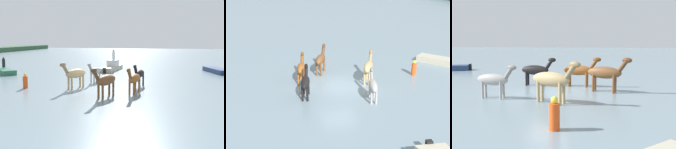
# 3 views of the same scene
# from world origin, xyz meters

# --- Properties ---
(ground_plane) EXTENTS (152.90, 152.90, 0.00)m
(ground_plane) POSITION_xyz_m (0.00, 0.00, 0.00)
(ground_plane) COLOR gray
(horse_rear_stallion) EXTENTS (2.35, 0.86, 1.81)m
(horse_rear_stallion) POSITION_xyz_m (1.29, -2.43, 1.00)
(horse_rear_stallion) COLOR black
(horse_rear_stallion) RESTS_ON ground_plane
(horse_pinto_flank) EXTENTS (2.52, 1.30, 1.99)m
(horse_pinto_flank) POSITION_xyz_m (-3.04, -0.79, 1.10)
(horse_pinto_flank) COLOR brown
(horse_pinto_flank) RESTS_ON ground_plane
(horse_dark_mare) EXTENTS (2.52, 1.47, 2.02)m
(horse_dark_mare) POSITION_xyz_m (-0.46, 2.17, 1.11)
(horse_dark_mare) COLOR tan
(horse_dark_mare) RESTS_ON ground_plane
(horse_mid_herd) EXTENTS (2.41, 0.90, 1.86)m
(horse_mid_herd) POSITION_xyz_m (-1.47, -2.42, 1.03)
(horse_mid_herd) COLOR brown
(horse_mid_herd) RESTS_ON ground_plane
(horse_chestnut_trailing) EXTENTS (2.24, 0.85, 1.73)m
(horse_chestnut_trailing) POSITION_xyz_m (2.60, 1.49, 0.95)
(horse_chestnut_trailing) COLOR #9E9993
(horse_chestnut_trailing) RESTS_ON ground_plane
(boat_skiff_near) EXTENTS (4.21, 3.94, 0.74)m
(boat_skiff_near) POSITION_xyz_m (-3.05, 9.64, 0.17)
(boat_skiff_near) COLOR #B7AD93
(boat_skiff_near) RESTS_ON ground_plane
(buoy_channel_marker) EXTENTS (0.36, 0.36, 1.14)m
(buoy_channel_marker) POSITION_xyz_m (-1.11, 5.92, 0.51)
(buoy_channel_marker) COLOR #E54C19
(buoy_channel_marker) RESTS_ON ground_plane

